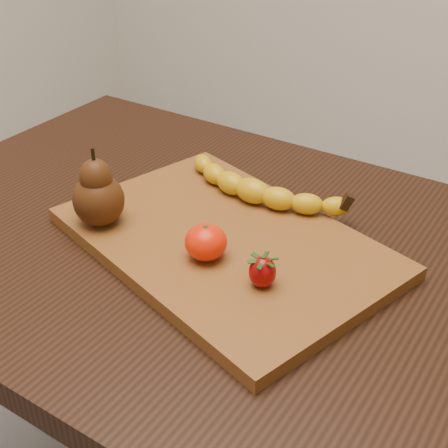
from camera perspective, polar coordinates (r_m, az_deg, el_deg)
The scene contains 6 objects.
table at distance 0.96m, azimuth -2.03°, elevation -5.90°, with size 1.00×0.70×0.76m.
cutting_board at distance 0.86m, azimuth 0.00°, elevation -1.68°, with size 0.45×0.30×0.02m, color brown.
banana at distance 0.93m, azimuth 2.63°, elevation 3.04°, with size 0.24×0.06×0.04m, color #DEAF0A, non-canonical shape.
pear at distance 0.88m, azimuth -11.53°, elevation 3.33°, with size 0.07×0.07×0.11m, color #45220B, non-canonical shape.
mandarin at distance 0.80m, azimuth -1.67°, elevation -1.67°, with size 0.06×0.06×0.05m, color #FE2302.
strawberry at distance 0.76m, azimuth 3.54°, elevation -4.30°, with size 0.03×0.03×0.04m, color #970405, non-canonical shape.
Camera 1 is at (0.44, -0.61, 1.25)m, focal length 50.00 mm.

